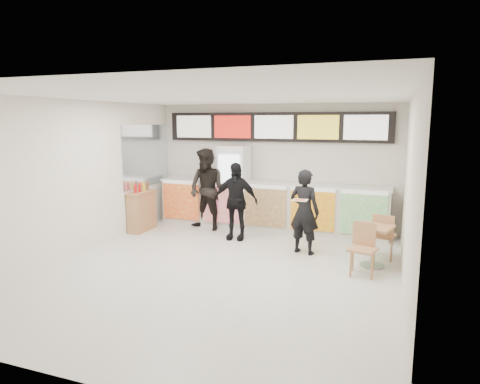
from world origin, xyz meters
The scene contains 15 objects.
floor centered at (0.00, 0.00, 0.00)m, with size 7.00×7.00×0.00m, color beige.
ceiling centered at (0.00, 0.00, 3.00)m, with size 7.00×7.00×0.00m, color white.
wall_back centered at (0.00, 3.50, 1.50)m, with size 6.00×6.00×0.00m, color silver.
wall_left centered at (-3.00, 0.00, 1.50)m, with size 7.00×7.00×0.00m, color silver.
wall_right centered at (3.00, 0.00, 1.50)m, with size 7.00×7.00×0.00m, color silver.
service_counter centered at (0.00, 3.09, 0.57)m, with size 5.56×0.77×1.14m.
menu_board centered at (0.00, 3.41, 2.45)m, with size 5.50×0.14×0.70m.
drinks_fridge centered at (-0.93, 3.11, 1.00)m, with size 0.70×0.67×2.00m.
mirror_panel centered at (-2.99, 2.45, 1.75)m, with size 0.01×2.00×1.50m, color #B2B7BF.
customer_main centered at (1.17, 1.49, 0.84)m, with size 0.61×0.40×1.68m, color black.
customer_left centered at (-1.41, 2.55, 0.98)m, with size 0.95×0.74×1.95m, color black.
customer_mid centered at (-0.47, 1.99, 0.86)m, with size 1.00×0.42×1.71m, color black.
pizza_slice centered at (1.17, 1.04, 1.16)m, with size 0.36×0.36×0.02m.
cafe_table centered at (2.50, 1.14, 0.52)m, with size 0.80×1.57×0.89m.
condiment_ledge centered at (-2.82, 1.91, 0.48)m, with size 0.34×0.85×1.13m.
Camera 1 is at (2.80, -6.63, 2.60)m, focal length 32.00 mm.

